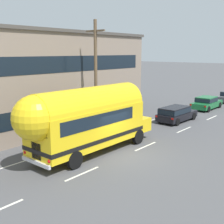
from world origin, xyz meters
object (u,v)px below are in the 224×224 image
car_lead (176,113)px  car_second (206,102)px  painted_bus (85,118)px  utility_pole (96,76)px

car_lead → car_second: size_ratio=0.97×
painted_bus → car_lead: painted_bus is taller
utility_pole → car_lead: (2.86, 7.46, -3.64)m
utility_pole → painted_bus: (2.82, -3.97, -2.12)m
utility_pole → painted_bus: utility_pole is taller
painted_bus → car_lead: size_ratio=2.30×
painted_bus → car_second: painted_bus is taller
utility_pole → car_lead: size_ratio=1.88×
utility_pole → painted_bus: bearing=-54.7°
utility_pole → car_second: 15.65m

